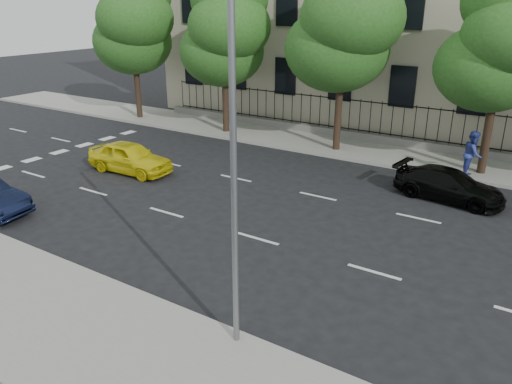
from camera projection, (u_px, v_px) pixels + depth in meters
The scene contains 14 objects.
ground at pixel (211, 271), 14.44m from camera, with size 120.00×120.00×0.00m, color black.
near_sidewalk at pixel (103, 344), 11.28m from camera, with size 60.00×4.00×0.15m, color gray.
far_sidewalk at pixel (379, 152), 25.41m from camera, with size 60.00×4.00×0.15m, color gray.
lane_markings at pixel (291, 215), 18.17m from camera, with size 49.60×4.62×0.01m, color silver, non-canonical shape.
crosswalk at pixel (46, 156), 25.11m from camera, with size 0.50×12.10×0.01m, color silver, non-canonical shape.
iron_fence at pixel (391, 134), 26.54m from camera, with size 30.00×0.50×2.20m.
street_light at pixel (248, 118), 9.94m from camera, with size 0.25×3.32×8.05m.
tree_a at pixel (134, 21), 30.77m from camera, with size 5.71×5.31×9.39m.
tree_b at pixel (226, 29), 27.35m from camera, with size 5.53×5.12×8.97m.
tree_c at pixel (346, 21), 23.62m from camera, with size 5.89×5.50×9.80m.
tree_d at pixel (505, 39), 20.30m from camera, with size 5.34×4.94×8.84m.
yellow_taxi at pixel (130, 157), 22.52m from camera, with size 1.65×4.09×1.39m, color yellow.
black_sedan at pixel (449, 185), 19.42m from camera, with size 1.71×4.21×1.22m, color black.
pedestrian_far at pixel (473, 154), 21.42m from camera, with size 0.98×0.76×2.01m, color #2E3C90.
Camera 1 is at (7.93, -9.94, 7.34)m, focal length 35.00 mm.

